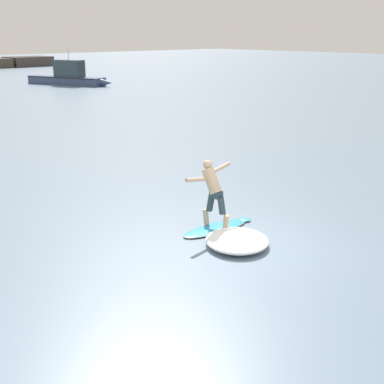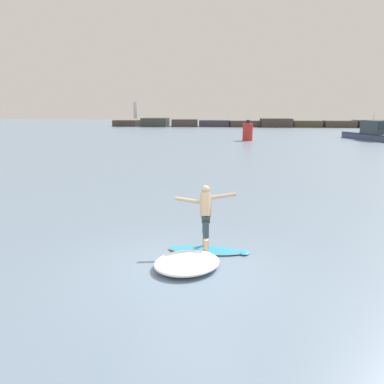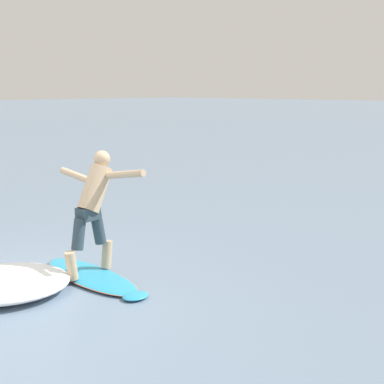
{
  "view_description": "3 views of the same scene",
  "coord_description": "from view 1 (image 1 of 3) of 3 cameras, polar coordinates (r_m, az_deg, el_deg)",
  "views": [
    {
      "loc": [
        -8.04,
        -7.28,
        4.44
      ],
      "look_at": [
        0.26,
        1.74,
        0.76
      ],
      "focal_mm": 50.0,
      "sensor_mm": 36.0,
      "label": 1
    },
    {
      "loc": [
        0.85,
        -7.79,
        3.52
      ],
      "look_at": [
        -0.15,
        2.18,
        1.24
      ],
      "focal_mm": 35.0,
      "sensor_mm": 36.0,
      "label": 2
    },
    {
      "loc": [
        5.76,
        -2.9,
        2.41
      ],
      "look_at": [
        0.87,
        2.3,
        1.02
      ],
      "focal_mm": 50.0,
      "sensor_mm": 36.0,
      "label": 3
    }
  ],
  "objects": [
    {
      "name": "surfboard",
      "position": [
        12.57,
        2.66,
        -3.84
      ],
      "size": [
        2.04,
        0.72,
        0.2
      ],
      "color": "#2C9DC9",
      "rests_on": "ground"
    },
    {
      "name": "wave_foam_at_tail",
      "position": [
        11.63,
        4.82,
        -5.17
      ],
      "size": [
        2.06,
        2.07,
        0.23
      ],
      "color": "white",
      "rests_on": "ground"
    },
    {
      "name": "fishing_boat_near_jetty",
      "position": [
        48.69,
        -13.01,
        11.89
      ],
      "size": [
        4.01,
        8.54,
        3.02
      ],
      "color": "#39496E",
      "rests_on": "ground"
    },
    {
      "name": "ground_plane",
      "position": [
        11.72,
        4.87,
        -5.61
      ],
      "size": [
        200.0,
        200.0,
        0.0
      ],
      "primitive_type": "plane",
      "color": "slate"
    },
    {
      "name": "surfer",
      "position": [
        12.31,
        2.21,
        0.4
      ],
      "size": [
        1.53,
        0.8,
        1.57
      ],
      "color": "tan",
      "rests_on": "surfboard"
    }
  ]
}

